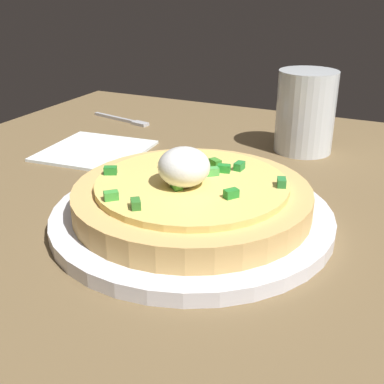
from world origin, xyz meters
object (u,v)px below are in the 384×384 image
fork (125,120)px  plate (192,217)px  cup_near (305,115)px  pizza (192,195)px  napkin (95,151)px

fork → plate: bearing=-35.8°
cup_near → fork: bearing=176.4°
plate → cup_near: (4.70, 26.92, 4.45)cm
fork → pizza: bearing=-35.9°
plate → cup_near: bearing=80.1°
plate → napkin: 25.59cm
plate → cup_near: 27.69cm
pizza → cup_near: 27.47cm
cup_near → fork: size_ratio=0.93×
plate → fork: plate is taller
plate → cup_near: size_ratio=2.50×
pizza → fork: bearing=132.2°
cup_near → plate: bearing=-99.9°
pizza → fork: size_ratio=1.95×
plate → fork: size_ratio=2.33×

